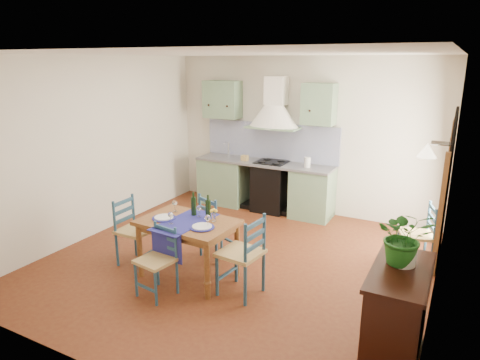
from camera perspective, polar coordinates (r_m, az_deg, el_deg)
name	(u,v)px	position (r m, az deg, el deg)	size (l,w,h in m)	color
floor	(236,261)	(6.10, -0.50, -10.81)	(5.00, 5.00, 0.00)	#4F1E10
back_wall	(273,154)	(7.90, 4.41, 3.43)	(5.00, 0.96, 2.80)	beige
right_wall	(446,189)	(5.26, 25.72, -1.15)	(0.26, 5.00, 2.80)	beige
left_wall	(97,147)	(7.13, -18.55, 4.19)	(0.04, 5.00, 2.80)	beige
ceiling	(236,53)	(5.46, -0.58, 16.58)	(5.00, 5.00, 0.01)	silver
dining_table	(188,227)	(5.48, -6.99, -6.30)	(1.25, 0.95, 1.08)	brown
chair_near	(158,260)	(5.23, -10.92, -10.46)	(0.46, 0.46, 0.85)	navy
chair_far	(217,225)	(6.05, -3.11, -6.04)	(0.57, 0.57, 0.93)	navy
chair_left	(134,230)	(6.04, -13.99, -6.55)	(0.43, 0.43, 0.93)	navy
chair_right	(243,254)	(5.10, 0.40, -9.89)	(0.52, 0.52, 1.00)	navy
chair_spare	(419,235)	(6.24, 22.70, -6.79)	(0.53, 0.53, 0.90)	navy
sideboard	(396,312)	(4.32, 20.14, -16.17)	(0.50, 1.05, 0.94)	black
potted_plant	(405,237)	(4.12, 21.09, -7.06)	(0.48, 0.42, 0.53)	#1B591A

